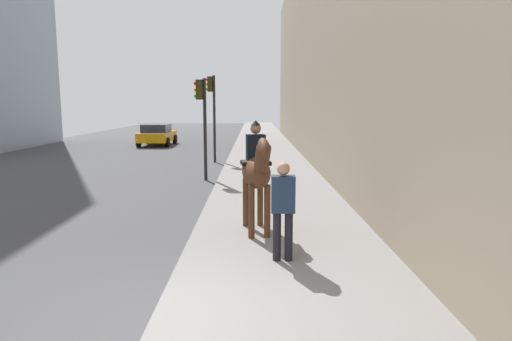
% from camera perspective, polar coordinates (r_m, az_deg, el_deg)
% --- Properties ---
extents(sidewalk_slab, '(120.00, 3.84, 0.12)m').
position_cam_1_polar(sidewalk_slab, '(5.93, 6.09, -18.83)').
color(sidewalk_slab, slate).
rests_on(sidewalk_slab, ground).
extents(mounted_horse_near, '(2.15, 0.77, 2.33)m').
position_cam_1_polar(mounted_horse_near, '(9.15, 0.08, -0.00)').
color(mounted_horse_near, '#4C2B16').
rests_on(mounted_horse_near, sidewalk_slab).
extents(pedestrian_greeting, '(0.27, 0.41, 1.70)m').
position_cam_1_polar(pedestrian_greeting, '(7.56, 3.47, -4.38)').
color(pedestrian_greeting, black).
rests_on(pedestrian_greeting, sidewalk_slab).
extents(car_near_lane, '(4.05, 2.16, 1.44)m').
position_cam_1_polar(car_near_lane, '(30.80, -12.51, 4.51)').
color(car_near_lane, orange).
rests_on(car_near_lane, ground).
extents(traffic_light_near_curb, '(0.20, 0.44, 3.68)m').
position_cam_1_polar(traffic_light_near_curb, '(16.26, -6.87, 7.37)').
color(traffic_light_near_curb, black).
rests_on(traffic_light_near_curb, ground).
extents(traffic_light_far_curb, '(0.20, 0.44, 4.09)m').
position_cam_1_polar(traffic_light_far_curb, '(21.29, -5.59, 8.33)').
color(traffic_light_far_curb, black).
rests_on(traffic_light_far_curb, ground).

